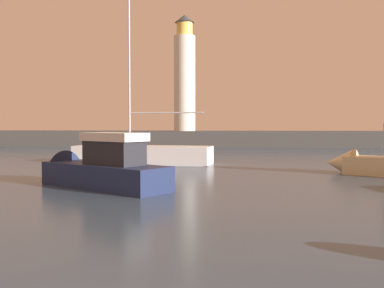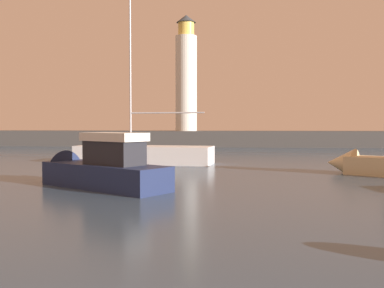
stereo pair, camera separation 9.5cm
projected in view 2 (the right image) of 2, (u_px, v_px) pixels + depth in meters
name	position (u px, v px, depth m)	size (l,w,h in m)	color
ground_plane	(229.00, 168.00, 26.61)	(220.00, 220.00, 0.00)	#384C60
breakwater	(232.00, 139.00, 51.13)	(85.18, 4.62, 1.78)	#423F3D
lighthouse	(186.00, 76.00, 51.33)	(2.45, 2.45, 13.25)	silver
motorboat_1	(92.00, 169.00, 18.61)	(7.07, 5.45, 2.61)	#1E284C
sailboat_moored	(144.00, 154.00, 29.30)	(9.23, 3.53, 13.18)	white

